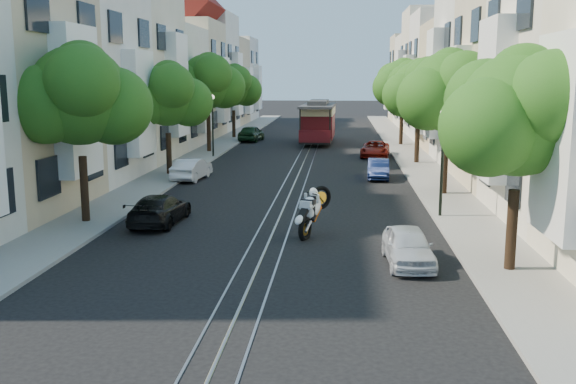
% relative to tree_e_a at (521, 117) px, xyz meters
% --- Properties ---
extents(ground, '(200.00, 200.00, 0.00)m').
position_rel_tree_e_a_xyz_m(ground, '(-7.26, 31.02, -4.40)').
color(ground, black).
rests_on(ground, ground).
extents(sidewalk_east, '(2.50, 80.00, 0.12)m').
position_rel_tree_e_a_xyz_m(sidewalk_east, '(-0.01, 31.02, -4.34)').
color(sidewalk_east, gray).
rests_on(sidewalk_east, ground).
extents(sidewalk_west, '(2.50, 80.00, 0.12)m').
position_rel_tree_e_a_xyz_m(sidewalk_west, '(-14.51, 31.02, -4.34)').
color(sidewalk_west, gray).
rests_on(sidewalk_west, ground).
extents(rail_left, '(0.06, 80.00, 0.02)m').
position_rel_tree_e_a_xyz_m(rail_left, '(-7.81, 31.02, -4.39)').
color(rail_left, gray).
rests_on(rail_left, ground).
extents(rail_slot, '(0.06, 80.00, 0.02)m').
position_rel_tree_e_a_xyz_m(rail_slot, '(-7.26, 31.02, -4.39)').
color(rail_slot, gray).
rests_on(rail_slot, ground).
extents(rail_right, '(0.06, 80.00, 0.02)m').
position_rel_tree_e_a_xyz_m(rail_right, '(-6.71, 31.02, -4.39)').
color(rail_right, gray).
rests_on(rail_right, ground).
extents(lane_line, '(0.08, 80.00, 0.01)m').
position_rel_tree_e_a_xyz_m(lane_line, '(-7.26, 31.02, -4.40)').
color(lane_line, tan).
rests_on(lane_line, ground).
extents(townhouses_east, '(7.75, 72.00, 12.00)m').
position_rel_tree_e_a_xyz_m(townhouses_east, '(4.61, 30.94, 0.79)').
color(townhouses_east, beige).
rests_on(townhouses_east, ground).
extents(townhouses_west, '(7.75, 72.00, 11.76)m').
position_rel_tree_e_a_xyz_m(townhouses_west, '(-19.13, 30.94, 0.68)').
color(townhouses_west, silver).
rests_on(townhouses_west, ground).
extents(tree_e_a, '(4.72, 3.87, 6.27)m').
position_rel_tree_e_a_xyz_m(tree_e_a, '(0.00, 0.00, 0.00)').
color(tree_e_a, black).
rests_on(tree_e_a, ground).
extents(tree_e_b, '(4.93, 4.08, 6.68)m').
position_rel_tree_e_a_xyz_m(tree_e_b, '(0.00, 12.00, 0.34)').
color(tree_e_b, black).
rests_on(tree_e_b, ground).
extents(tree_e_c, '(4.84, 3.99, 6.52)m').
position_rel_tree_e_a_xyz_m(tree_e_c, '(0.00, 23.00, 0.20)').
color(tree_e_c, black).
rests_on(tree_e_c, ground).
extents(tree_e_d, '(5.01, 4.16, 6.85)m').
position_rel_tree_e_a_xyz_m(tree_e_d, '(0.00, 34.00, 0.47)').
color(tree_e_d, black).
rests_on(tree_e_d, ground).
extents(tree_w_a, '(4.93, 4.08, 6.68)m').
position_rel_tree_e_a_xyz_m(tree_w_a, '(-14.40, 5.00, 0.34)').
color(tree_w_a, black).
rests_on(tree_w_a, ground).
extents(tree_w_b, '(4.72, 3.87, 6.27)m').
position_rel_tree_e_a_xyz_m(tree_w_b, '(-14.40, 17.00, 0.00)').
color(tree_w_b, black).
rests_on(tree_w_b, ground).
extents(tree_w_c, '(5.13, 4.28, 7.09)m').
position_rel_tree_e_a_xyz_m(tree_w_c, '(-14.40, 28.00, 0.67)').
color(tree_w_c, black).
rests_on(tree_w_c, ground).
extents(tree_w_d, '(4.84, 3.99, 6.52)m').
position_rel_tree_e_a_xyz_m(tree_w_d, '(-14.40, 39.00, 0.20)').
color(tree_w_d, black).
rests_on(tree_w_d, ground).
extents(lamp_east, '(0.32, 0.32, 4.16)m').
position_rel_tree_e_a_xyz_m(lamp_east, '(-0.96, 7.02, -1.55)').
color(lamp_east, black).
rests_on(lamp_east, ground).
extents(lamp_west, '(0.32, 0.32, 4.16)m').
position_rel_tree_e_a_xyz_m(lamp_west, '(-13.56, 25.02, -1.55)').
color(lamp_west, black).
rests_on(lamp_west, ground).
extents(sportbike_rider, '(1.16, 2.09, 1.73)m').
position_rel_tree_e_a_xyz_m(sportbike_rider, '(-5.87, 3.83, -3.44)').
color(sportbike_rider, black).
rests_on(sportbike_rider, ground).
extents(cable_car, '(2.90, 8.50, 3.24)m').
position_rel_tree_e_a_xyz_m(cable_car, '(-6.76, 35.43, -2.48)').
color(cable_car, black).
rests_on(cable_car, ground).
extents(parked_car_e_near, '(1.49, 3.34, 1.12)m').
position_rel_tree_e_a_xyz_m(parked_car_e_near, '(-2.86, 0.60, -3.84)').
color(parked_car_e_near, silver).
rests_on(parked_car_e_near, ground).
extents(parked_car_e_mid, '(1.30, 3.30, 1.07)m').
position_rel_tree_e_a_xyz_m(parked_car_e_mid, '(-2.81, 16.87, -3.86)').
color(parked_car_e_mid, '#0B163A').
rests_on(parked_car_e_mid, ground).
extents(parked_car_e_far, '(2.26, 4.17, 1.11)m').
position_rel_tree_e_a_xyz_m(parked_car_e_far, '(-2.50, 26.39, -3.84)').
color(parked_car_e_far, maroon).
rests_on(parked_car_e_far, ground).
extents(parked_car_w_near, '(1.76, 3.96, 1.13)m').
position_rel_tree_e_a_xyz_m(parked_car_w_near, '(-11.66, 5.21, -3.83)').
color(parked_car_w_near, black).
rests_on(parked_car_w_near, ground).
extents(parked_car_w_mid, '(1.60, 3.67, 1.17)m').
position_rel_tree_e_a_xyz_m(parked_car_w_mid, '(-12.86, 15.65, -3.81)').
color(parked_car_w_mid, silver).
rests_on(parked_car_w_mid, ground).
extents(parked_car_w_far, '(2.06, 4.17, 1.37)m').
position_rel_tree_e_a_xyz_m(parked_car_w_far, '(-12.54, 36.57, -3.71)').
color(parked_car_w_far, black).
rests_on(parked_car_w_far, ground).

